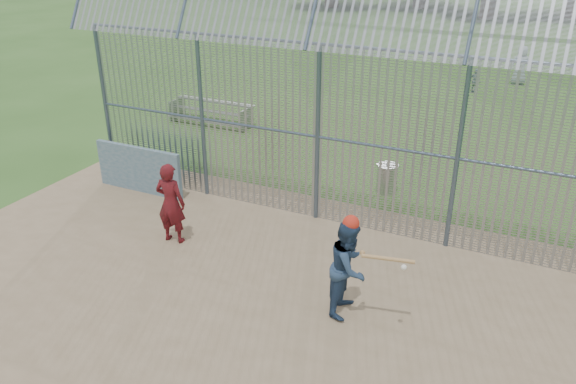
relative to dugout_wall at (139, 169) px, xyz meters
The scene contains 11 objects.
ground 5.47m from the dugout_wall, 32.23° to the right, with size 120.00×120.00×0.00m, color #2D511E.
dirt_infield 5.75m from the dugout_wall, 36.47° to the right, with size 14.00×10.00×0.02m, color #756047.
dugout_wall is the anchor object (origin of this frame).
batter 6.90m from the dugout_wall, 20.39° to the right, with size 0.85×0.66×1.75m, color navy.
onlooker 2.85m from the dugout_wall, 37.13° to the right, with size 0.65×0.43×1.78m, color maroon.
bg_kid_standing 17.60m from the dugout_wall, 64.24° to the left, with size 0.82×0.53×1.67m, color gray.
bg_kid_seated 14.94m from the dugout_wall, 65.65° to the left, with size 0.57×0.24×0.97m, color slate.
batting_gear 7.11m from the dugout_wall, 20.28° to the right, with size 1.26×0.55×0.59m.
trash_can 6.28m from the dugout_wall, 25.54° to the left, with size 0.56×0.56×0.82m.
bleacher 5.69m from the dugout_wall, 104.38° to the left, with size 3.00×0.95×0.72m.
backstop_fence 6.66m from the dugout_wall, ahead, with size 20.09×0.81×5.30m.
Camera 1 is at (4.42, -7.26, 6.12)m, focal length 35.00 mm.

